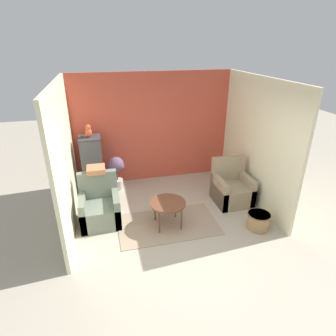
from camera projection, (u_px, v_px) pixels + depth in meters
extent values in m
plane|color=#B2A893|center=(189.00, 254.00, 4.76)|extent=(20.00, 20.00, 0.00)
cube|color=#C64C38|center=(153.00, 128.00, 6.89)|extent=(3.95, 0.06, 2.67)
cube|color=beige|center=(65.00, 159.00, 5.11)|extent=(0.06, 3.01, 2.67)
cube|color=beige|center=(257.00, 142.00, 5.96)|extent=(0.06, 3.01, 2.67)
cube|color=gray|center=(168.00, 224.00, 5.51)|extent=(1.92, 1.13, 0.01)
cylinder|color=brown|center=(168.00, 203.00, 5.31)|extent=(0.69, 0.69, 0.04)
cylinder|color=brown|center=(159.00, 222.00, 5.18)|extent=(0.04, 0.04, 0.47)
cylinder|color=brown|center=(181.00, 219.00, 5.27)|extent=(0.04, 0.04, 0.47)
cylinder|color=brown|center=(155.00, 210.00, 5.56)|extent=(0.04, 0.04, 0.47)
cylinder|color=brown|center=(176.00, 207.00, 5.65)|extent=(0.04, 0.04, 0.47)
cube|color=slate|center=(101.00, 213.00, 5.50)|extent=(0.75, 0.75, 0.42)
cube|color=slate|center=(98.00, 184.00, 5.57)|extent=(0.75, 0.14, 0.55)
cube|color=slate|center=(83.00, 211.00, 5.39)|extent=(0.12, 0.75, 0.62)
cube|color=slate|center=(117.00, 207.00, 5.53)|extent=(0.12, 0.75, 0.62)
cube|color=#9E896B|center=(232.00, 194.00, 6.20)|extent=(0.75, 0.75, 0.42)
cube|color=#9E896B|center=(228.00, 168.00, 6.27)|extent=(0.75, 0.14, 0.55)
cube|color=#9E896B|center=(219.00, 192.00, 6.09)|extent=(0.12, 0.75, 0.62)
cube|color=#9E896B|center=(246.00, 188.00, 6.23)|extent=(0.12, 0.75, 0.62)
cube|color=#353539|center=(96.00, 190.00, 6.70)|extent=(0.57, 0.57, 0.11)
cube|color=#4C4C51|center=(92.00, 164.00, 6.42)|extent=(0.46, 0.46, 1.23)
cube|color=#353539|center=(89.00, 138.00, 6.16)|extent=(0.48, 0.48, 0.03)
ellipsoid|color=#D14C2D|center=(89.00, 132.00, 6.11)|extent=(0.14, 0.17, 0.22)
sphere|color=#D14C2D|center=(88.00, 127.00, 6.04)|extent=(0.12, 0.12, 0.12)
cone|color=gold|center=(88.00, 128.00, 6.00)|extent=(0.05, 0.05, 0.05)
cone|color=#D14C2D|center=(89.00, 132.00, 6.19)|extent=(0.07, 0.14, 0.19)
cylinder|color=beige|center=(118.00, 184.00, 6.80)|extent=(0.26, 0.26, 0.25)
cylinder|color=brown|center=(117.00, 174.00, 6.69)|extent=(0.03, 0.03, 0.28)
sphere|color=#664C6B|center=(116.00, 164.00, 6.58)|extent=(0.35, 0.35, 0.35)
sphere|color=#664C6B|center=(112.00, 166.00, 6.62)|extent=(0.21, 0.21, 0.21)
sphere|color=#664C6B|center=(120.00, 166.00, 6.60)|extent=(0.19, 0.19, 0.19)
cylinder|color=#A37F51|center=(258.00, 221.00, 5.35)|extent=(0.41, 0.41, 0.32)
cylinder|color=brown|center=(259.00, 214.00, 5.29)|extent=(0.43, 0.43, 0.02)
cube|color=#B2704C|center=(96.00, 169.00, 5.43)|extent=(0.35, 0.35, 0.10)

